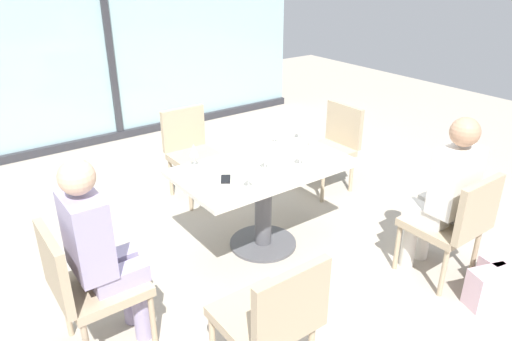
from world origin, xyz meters
name	(u,v)px	position (x,y,z in m)	size (l,w,h in m)	color
ground_plane	(263,244)	(0.00, 0.00, 0.00)	(12.00, 12.00, 0.00)	#A89E8E
window_wall_backdrop	(108,46)	(0.00, 3.20, 1.21)	(5.58, 0.10, 2.70)	#97B7BC
dining_table_main	(263,187)	(0.00, 0.00, 0.54)	(1.38, 0.79, 0.73)	silver
chair_front_right	(454,221)	(0.83, -1.18, 0.50)	(0.46, 0.50, 0.87)	tan
chair_side_end	(86,282)	(-1.53, -0.31, 0.50)	(0.50, 0.46, 0.87)	tan
chair_near_window	(192,148)	(0.00, 1.18, 0.50)	(0.46, 0.51, 0.87)	tan
chair_front_left	(272,316)	(-0.83, -1.18, 0.50)	(0.46, 0.50, 0.87)	tan
chair_far_right	(332,143)	(1.23, 0.46, 0.50)	(0.50, 0.46, 0.87)	tan
person_front_right	(446,190)	(0.83, -1.07, 0.70)	(0.34, 0.39, 1.26)	silver
person_side_end	(100,246)	(-1.42, -0.31, 0.70)	(0.39, 0.34, 1.26)	#9E93B7
wine_glass_0	(275,129)	(0.37, 0.33, 0.86)	(0.07, 0.07, 0.18)	silver
wine_glass_1	(194,151)	(-0.44, 0.30, 0.86)	(0.07, 0.07, 0.18)	silver
wine_glass_2	(299,125)	(0.61, 0.29, 0.86)	(0.07, 0.07, 0.18)	silver
wine_glass_3	(300,150)	(0.23, -0.17, 0.86)	(0.07, 0.07, 0.18)	silver
wine_glass_4	(265,154)	(-0.04, -0.07, 0.86)	(0.07, 0.07, 0.18)	silver
wine_glass_5	(248,172)	(-0.33, -0.26, 0.86)	(0.07, 0.07, 0.18)	silver
coffee_cup	(313,142)	(0.58, 0.07, 0.78)	(0.08, 0.08, 0.09)	white
cell_phone_on_table	(226,179)	(-0.38, -0.04, 0.73)	(0.07, 0.14, 0.01)	black
handbag_0	(489,288)	(0.81, -1.53, 0.14)	(0.30, 0.16, 0.28)	beige
handbag_2	(499,272)	(1.03, -1.47, 0.14)	(0.30, 0.16, 0.28)	beige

